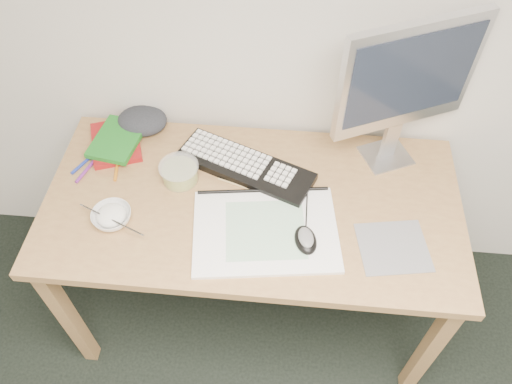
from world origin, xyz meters
TOP-DOWN VIEW (x-y plane):
  - desk at (-0.17, 1.43)m, footprint 1.40×0.70m
  - mousepad at (0.28, 1.29)m, footprint 0.24×0.23m
  - sketchpad at (-0.12, 1.31)m, footprint 0.50×0.39m
  - keyboard at (-0.21, 1.57)m, footprint 0.51×0.33m
  - monitor at (0.29, 1.68)m, footprint 0.44×0.23m
  - mouse at (0.01, 1.28)m, footprint 0.09×0.12m
  - rice_bowl at (-0.62, 1.31)m, footprint 0.16×0.16m
  - chopsticks at (-0.60, 1.28)m, footprint 0.23×0.11m
  - fruit_tub at (-0.43, 1.50)m, footprint 0.15×0.15m
  - book_red at (-0.70, 1.65)m, footprint 0.24×0.27m
  - book_green at (-0.69, 1.64)m, footprint 0.19×0.24m
  - cloth_lump at (-0.62, 1.75)m, footprint 0.19×0.17m
  - pencil_pink at (-0.23, 1.53)m, footprint 0.17×0.04m
  - pencil_tan at (-0.21, 1.48)m, footprint 0.19×0.07m
  - pencil_black at (-0.09, 1.47)m, footprint 0.18×0.05m
  - marker_blue at (-0.79, 1.54)m, footprint 0.07×0.11m
  - marker_orange at (-0.66, 1.53)m, footprint 0.03×0.12m
  - marker_purple at (-0.77, 1.51)m, footprint 0.05×0.13m

SIDE VIEW (x-z plane):
  - desk at x=-0.17m, z-range 0.29..1.04m
  - mousepad at x=0.28m, z-range 0.75..0.75m
  - pencil_pink at x=-0.23m, z-range 0.75..0.76m
  - pencil_black at x=-0.09m, z-range 0.75..0.76m
  - pencil_tan at x=-0.21m, z-range 0.75..0.76m
  - marker_orange at x=-0.66m, z-range 0.75..0.76m
  - marker_blue at x=-0.79m, z-range 0.75..0.76m
  - marker_purple at x=-0.77m, z-range 0.75..0.76m
  - sketchpad at x=-0.12m, z-range 0.75..0.76m
  - book_red at x=-0.70m, z-range 0.75..0.77m
  - keyboard at x=-0.21m, z-range 0.75..0.78m
  - rice_bowl at x=-0.62m, z-range 0.75..0.79m
  - mouse at x=0.01m, z-range 0.76..0.80m
  - book_green at x=-0.69m, z-range 0.77..0.79m
  - cloth_lump at x=-0.62m, z-range 0.75..0.82m
  - fruit_tub at x=-0.43m, z-range 0.75..0.82m
  - chopsticks at x=-0.60m, z-range 0.78..0.80m
  - monitor at x=0.29m, z-range 0.82..1.37m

